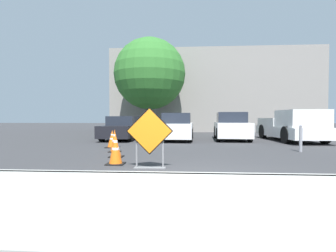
% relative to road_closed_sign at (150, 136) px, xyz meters
% --- Properties ---
extents(ground_plane, '(96.00, 96.00, 0.00)m').
position_rel_road_closed_sign_xyz_m(ground_plane, '(1.18, 8.90, -0.80)').
color(ground_plane, '#333335').
extents(sidewalk_strip, '(25.47, 3.16, 0.14)m').
position_rel_road_closed_sign_xyz_m(sidewalk_strip, '(1.18, -2.69, -0.73)').
color(sidewalk_strip, '#999993').
rests_on(sidewalk_strip, ground_plane).
extents(curb_lip, '(25.47, 0.20, 0.14)m').
position_rel_road_closed_sign_xyz_m(curb_lip, '(1.18, -1.10, -0.73)').
color(curb_lip, '#999993').
rests_on(curb_lip, ground_plane).
extents(road_closed_sign, '(1.15, 0.20, 1.49)m').
position_rel_road_closed_sign_xyz_m(road_closed_sign, '(0.00, 0.00, 0.00)').
color(road_closed_sign, black).
rests_on(road_closed_sign, ground_plane).
extents(traffic_cone_nearest, '(0.47, 0.47, 0.83)m').
position_rel_road_closed_sign_xyz_m(traffic_cone_nearest, '(-0.98, 0.52, -0.39)').
color(traffic_cone_nearest, black).
rests_on(traffic_cone_nearest, ground_plane).
extents(traffic_cone_second, '(0.43, 0.43, 0.60)m').
position_rel_road_closed_sign_xyz_m(traffic_cone_second, '(-1.31, 1.78, -0.51)').
color(traffic_cone_second, black).
rests_on(traffic_cone_second, ground_plane).
extents(traffic_cone_third, '(0.40, 0.40, 0.83)m').
position_rel_road_closed_sign_xyz_m(traffic_cone_third, '(-1.69, 2.98, -0.39)').
color(traffic_cone_third, black).
rests_on(traffic_cone_third, ground_plane).
extents(traffic_cone_fourth, '(0.53, 0.53, 0.73)m').
position_rel_road_closed_sign_xyz_m(traffic_cone_fourth, '(-2.17, 4.37, -0.44)').
color(traffic_cone_fourth, black).
rests_on(traffic_cone_fourth, ground_plane).
extents(parked_car_nearest, '(1.91, 4.36, 1.33)m').
position_rel_road_closed_sign_xyz_m(parked_car_nearest, '(-2.70, 8.52, -0.17)').
color(parked_car_nearest, black).
rests_on(parked_car_nearest, ground_plane).
extents(parked_car_second, '(1.92, 4.31, 1.50)m').
position_rel_road_closed_sign_xyz_m(parked_car_second, '(0.38, 8.38, -0.10)').
color(parked_car_second, white).
rests_on(parked_car_second, ground_plane).
extents(parked_car_third, '(2.02, 4.11, 1.56)m').
position_rel_road_closed_sign_xyz_m(parked_car_third, '(3.46, 8.71, -0.08)').
color(parked_car_third, white).
rests_on(parked_car_third, ground_plane).
extents(pickup_truck, '(2.30, 5.48, 1.63)m').
position_rel_road_closed_sign_xyz_m(pickup_truck, '(6.55, 7.91, -0.05)').
color(pickup_truck, silver).
rests_on(pickup_truck, ground_plane).
extents(bollard_nearest, '(0.12, 0.12, 1.00)m').
position_rel_road_closed_sign_xyz_m(bollard_nearest, '(5.05, 3.49, -0.27)').
color(bollard_nearest, gray).
rests_on(bollard_nearest, ground_plane).
extents(building_facade_backdrop, '(18.63, 5.00, 7.36)m').
position_rel_road_closed_sign_xyz_m(building_facade_backdrop, '(3.46, 18.96, 2.88)').
color(building_facade_backdrop, gray).
rests_on(building_facade_backdrop, ground_plane).
extents(street_tree_behind_lot, '(5.53, 5.53, 7.42)m').
position_rel_road_closed_sign_xyz_m(street_tree_behind_lot, '(-1.92, 14.01, 3.86)').
color(street_tree_behind_lot, '#513823').
rests_on(street_tree_behind_lot, ground_plane).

